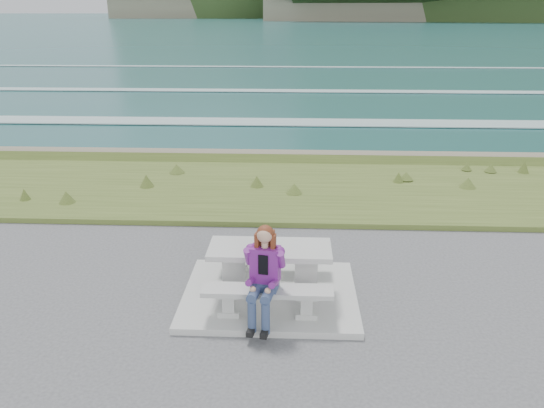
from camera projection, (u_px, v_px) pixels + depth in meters
The scene contains 8 objects.
concrete_slab at pixel (270, 295), 8.04m from camera, with size 2.60×2.10×0.10m, color #ADADA7.
picnic_table at pixel (270, 257), 7.82m from camera, with size 1.80×0.75×0.75m.
bench_landward at pixel (267, 295), 7.24m from camera, with size 1.80×0.35×0.45m.
bench_seaward at pixel (272, 251), 8.56m from camera, with size 1.80×0.35×0.45m.
grass_verge at pixel (280, 192), 12.74m from camera, with size 160.00×4.50×0.22m, color #3F531F.
shore_drop at pixel (283, 160), 15.46m from camera, with size 160.00×0.80×2.20m, color #635D4A.
ocean at pixel (290, 112), 32.18m from camera, with size 1600.00×1600.00×0.09m.
seated_woman at pixel (263, 290), 7.07m from camera, with size 0.48×0.72×1.37m.
Camera 1 is at (0.36, -7.06, 4.12)m, focal length 35.00 mm.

